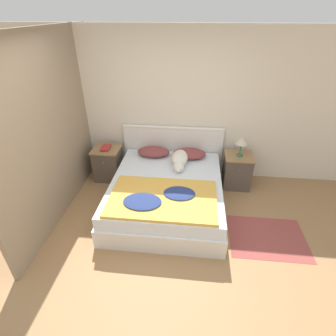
{
  "coord_description": "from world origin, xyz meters",
  "views": [
    {
      "loc": [
        0.51,
        -2.23,
        2.72
      ],
      "look_at": [
        0.13,
        1.24,
        0.59
      ],
      "focal_mm": 28.0,
      "sensor_mm": 36.0,
      "label": 1
    }
  ],
  "objects_px": {
    "book_stack": "(106,148)",
    "table_lamp": "(242,141)",
    "nightstand_left": "(108,163)",
    "pillow_right": "(190,153)",
    "dog": "(180,160)",
    "bed": "(167,193)",
    "nightstand_right": "(237,170)",
    "pillow_left": "(154,152)"
  },
  "relations": [
    {
      "from": "book_stack",
      "to": "table_lamp",
      "type": "distance_m",
      "value": 2.33
    },
    {
      "from": "book_stack",
      "to": "table_lamp",
      "type": "height_order",
      "value": "table_lamp"
    },
    {
      "from": "bed",
      "to": "nightstand_right",
      "type": "bearing_deg",
      "value": 31.72
    },
    {
      "from": "book_stack",
      "to": "pillow_left",
      "type": "bearing_deg",
      "value": 4.62
    },
    {
      "from": "pillow_left",
      "to": "table_lamp",
      "type": "xyz_separation_m",
      "value": [
        1.48,
        -0.06,
        0.31
      ]
    },
    {
      "from": "bed",
      "to": "table_lamp",
      "type": "xyz_separation_m",
      "value": [
        1.16,
        0.7,
        0.63
      ]
    },
    {
      "from": "bed",
      "to": "dog",
      "type": "xyz_separation_m",
      "value": [
        0.16,
        0.5,
        0.34
      ]
    },
    {
      "from": "nightstand_left",
      "to": "pillow_right",
      "type": "xyz_separation_m",
      "value": [
        1.48,
        0.05,
        0.26
      ]
    },
    {
      "from": "nightstand_right",
      "to": "nightstand_left",
      "type": "bearing_deg",
      "value": 180.0
    },
    {
      "from": "bed",
      "to": "pillow_right",
      "type": "bearing_deg",
      "value": 67.43
    },
    {
      "from": "nightstand_right",
      "to": "book_stack",
      "type": "bearing_deg",
      "value": -179.5
    },
    {
      "from": "bed",
      "to": "nightstand_left",
      "type": "bearing_deg",
      "value": 148.28
    },
    {
      "from": "pillow_left",
      "to": "table_lamp",
      "type": "distance_m",
      "value": 1.51
    },
    {
      "from": "bed",
      "to": "dog",
      "type": "relative_size",
      "value": 2.75
    },
    {
      "from": "nightstand_left",
      "to": "dog",
      "type": "height_order",
      "value": "dog"
    },
    {
      "from": "nightstand_left",
      "to": "bed",
      "type": "bearing_deg",
      "value": -31.72
    },
    {
      "from": "bed",
      "to": "nightstand_right",
      "type": "xyz_separation_m",
      "value": [
        1.16,
        0.72,
        0.06
      ]
    },
    {
      "from": "pillow_right",
      "to": "dog",
      "type": "distance_m",
      "value": 0.31
    },
    {
      "from": "nightstand_left",
      "to": "table_lamp",
      "type": "xyz_separation_m",
      "value": [
        2.32,
        -0.01,
        0.57
      ]
    },
    {
      "from": "book_stack",
      "to": "dog",
      "type": "bearing_deg",
      "value": -8.38
    },
    {
      "from": "table_lamp",
      "to": "nightstand_left",
      "type": "bearing_deg",
      "value": 179.64
    },
    {
      "from": "nightstand_left",
      "to": "pillow_right",
      "type": "height_order",
      "value": "pillow_right"
    },
    {
      "from": "pillow_left",
      "to": "nightstand_right",
      "type": "bearing_deg",
      "value": -1.85
    },
    {
      "from": "table_lamp",
      "to": "book_stack",
      "type": "bearing_deg",
      "value": -179.85
    },
    {
      "from": "pillow_right",
      "to": "book_stack",
      "type": "xyz_separation_m",
      "value": [
        -1.48,
        -0.07,
        0.07
      ]
    },
    {
      "from": "book_stack",
      "to": "table_lamp",
      "type": "relative_size",
      "value": 0.68
    },
    {
      "from": "bed",
      "to": "pillow_left",
      "type": "xyz_separation_m",
      "value": [
        -0.32,
        0.76,
        0.32
      ]
    },
    {
      "from": "nightstand_left",
      "to": "dog",
      "type": "relative_size",
      "value": 0.84
    },
    {
      "from": "nightstand_left",
      "to": "book_stack",
      "type": "height_order",
      "value": "book_stack"
    },
    {
      "from": "pillow_right",
      "to": "pillow_left",
      "type": "bearing_deg",
      "value": 180.0
    },
    {
      "from": "dog",
      "to": "pillow_left",
      "type": "bearing_deg",
      "value": 151.26
    },
    {
      "from": "nightstand_right",
      "to": "pillow_left",
      "type": "distance_m",
      "value": 1.5
    },
    {
      "from": "bed",
      "to": "pillow_left",
      "type": "relative_size",
      "value": 3.5
    },
    {
      "from": "dog",
      "to": "nightstand_left",
      "type": "bearing_deg",
      "value": 170.75
    },
    {
      "from": "nightstand_right",
      "to": "pillow_left",
      "type": "bearing_deg",
      "value": 178.15
    },
    {
      "from": "pillow_left",
      "to": "table_lamp",
      "type": "bearing_deg",
      "value": -2.41
    },
    {
      "from": "book_stack",
      "to": "nightstand_left",
      "type": "bearing_deg",
      "value": 87.33
    },
    {
      "from": "nightstand_left",
      "to": "dog",
      "type": "distance_m",
      "value": 1.37
    },
    {
      "from": "bed",
      "to": "nightstand_left",
      "type": "relative_size",
      "value": 3.26
    },
    {
      "from": "pillow_left",
      "to": "dog",
      "type": "distance_m",
      "value": 0.55
    },
    {
      "from": "pillow_right",
      "to": "dog",
      "type": "relative_size",
      "value": 0.78
    },
    {
      "from": "pillow_right",
      "to": "nightstand_right",
      "type": "bearing_deg",
      "value": -3.25
    }
  ]
}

